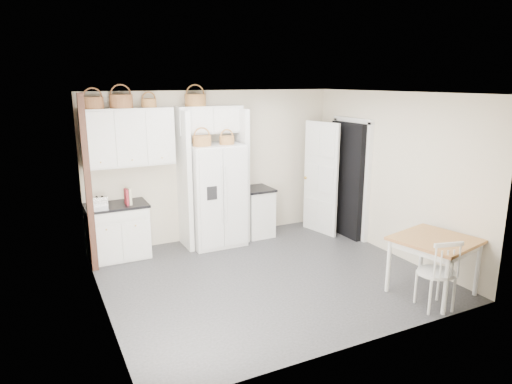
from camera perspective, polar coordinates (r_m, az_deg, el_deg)
floor at (r=6.73m, az=1.40°, el=-10.46°), size 4.50×4.50×0.00m
ceiling at (r=6.14m, az=1.54°, el=12.27°), size 4.50×4.50×0.00m
wall_back at (r=8.09m, az=-5.17°, el=3.32°), size 4.50×0.00×4.50m
wall_left at (r=5.65m, az=-19.16°, el=-1.99°), size 0.00×4.00×4.00m
wall_right at (r=7.60m, az=16.66°, el=2.11°), size 0.00×4.00×4.00m
refrigerator at (r=7.78m, az=-5.10°, el=-0.36°), size 0.90×0.72×1.73m
base_cab_left at (r=7.58m, az=-16.85°, el=-4.84°), size 0.91×0.57×0.84m
base_cab_right at (r=8.30m, az=0.09°, el=-2.60°), size 0.48×0.58×0.85m
dining_table at (r=6.51m, az=21.23°, el=-8.63°), size 1.11×1.11×0.77m
windsor_chair at (r=6.10m, az=21.59°, el=-9.33°), size 0.54×0.51×0.94m
counter_left at (r=7.45m, az=-17.08°, el=-1.64°), size 0.94×0.61×0.04m
counter_right at (r=8.18m, az=0.09°, el=0.38°), size 0.52×0.62×0.04m
toaster at (r=7.38m, az=-18.94°, el=-1.15°), size 0.23×0.14×0.16m
cookbook_red at (r=7.37m, az=-15.89°, el=-0.59°), size 0.04×0.17×0.25m
cookbook_cream at (r=7.37m, az=-15.60°, el=-0.49°), size 0.06×0.18×0.26m
basket_upper_a at (r=7.32m, az=-19.69°, el=10.45°), size 0.31×0.31×0.17m
basket_upper_b at (r=7.38m, az=-16.50°, el=10.82°), size 0.35×0.35×0.20m
basket_upper_c at (r=7.46m, az=-13.24°, el=10.78°), size 0.23×0.23×0.14m
basket_bridge_a at (r=7.68m, az=-7.59°, el=11.32°), size 0.35×0.35×0.20m
basket_fridge_a at (r=7.43m, az=-6.77°, el=6.36°), size 0.30×0.30×0.16m
basket_fridge_b at (r=7.59m, az=-3.67°, el=6.48°), size 0.25×0.25×0.13m
upper_cabinet at (r=7.43m, az=-15.68°, el=6.61°), size 1.40×0.34×0.90m
bridge_cabinet at (r=7.77m, az=-5.88°, el=9.01°), size 1.12×0.34×0.45m
fridge_panel_left at (r=7.63m, az=-8.94°, el=1.42°), size 0.08×0.60×2.30m
fridge_panel_right at (r=7.99m, az=-1.95°, el=2.13°), size 0.08×0.60×2.30m
trim_post at (r=6.96m, az=-20.25°, el=0.80°), size 0.09×0.09×2.60m
doorway_void at (r=8.34m, az=11.43°, el=1.49°), size 0.18×0.85×2.05m
door_slab at (r=8.40m, az=8.09°, el=1.70°), size 0.21×0.79×2.05m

